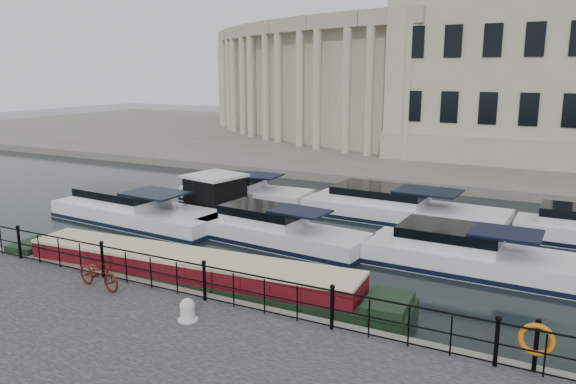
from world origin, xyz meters
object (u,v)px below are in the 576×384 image
object	(u,v)px
life_ring_post	(536,340)
narrowboat	(187,278)
bicycle	(99,273)
harbour_hut	(215,198)
mooring_bollard	(188,310)

from	to	relation	value
life_ring_post	narrowboat	size ratio (longest dim) A/B	0.08
life_ring_post	narrowboat	world-z (taller)	life_ring_post
bicycle	narrowboat	world-z (taller)	bicycle
bicycle	harbour_hut	bearing A→B (deg)	23.49
mooring_bollard	narrowboat	world-z (taller)	narrowboat
life_ring_post	harbour_hut	world-z (taller)	harbour_hut
mooring_bollard	life_ring_post	xyz separation A→B (m)	(8.41, 1.40, 0.49)
bicycle	narrowboat	xyz separation A→B (m)	(1.56, 2.28, -0.66)
bicycle	life_ring_post	xyz separation A→B (m)	(12.21, 0.82, 0.31)
mooring_bollard	narrowboat	xyz separation A→B (m)	(-2.24, 2.85, -0.47)
life_ring_post	mooring_bollard	bearing A→B (deg)	-170.57
bicycle	life_ring_post	size ratio (longest dim) A/B	1.45
bicycle	life_ring_post	distance (m)	12.24
mooring_bollard	harbour_hut	xyz separation A→B (m)	(-6.80, 11.06, 0.11)
narrowboat	harbour_hut	size ratio (longest dim) A/B	3.90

